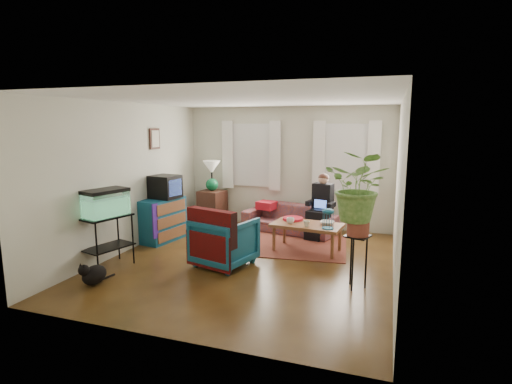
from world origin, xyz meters
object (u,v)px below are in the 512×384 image
(aquarium_stand, at_px, (108,242))
(armchair, at_px, (225,239))
(coffee_table, at_px, (307,237))
(plant_stand, at_px, (357,262))
(dresser, at_px, (162,220))
(sofa, at_px, (289,214))
(side_table, at_px, (212,207))

(aquarium_stand, relative_size, armchair, 0.96)
(armchair, relative_size, coffee_table, 0.71)
(plant_stand, bearing_deg, dresser, 163.03)
(aquarium_stand, relative_size, coffee_table, 0.68)
(sofa, bearing_deg, armchair, -88.59)
(side_table, xyz_separation_m, dresser, (-0.34, -1.54, 0.04))
(armchair, bearing_deg, coffee_table, -119.90)
(dresser, bearing_deg, sofa, 42.34)
(side_table, height_order, dresser, dresser)
(sofa, relative_size, aquarium_stand, 2.35)
(armchair, distance_m, plant_stand, 2.09)
(dresser, bearing_deg, side_table, 86.89)
(dresser, height_order, plant_stand, dresser)
(aquarium_stand, bearing_deg, dresser, 105.11)
(side_table, xyz_separation_m, aquarium_stand, (-0.35, -3.10, 0.04))
(coffee_table, bearing_deg, aquarium_stand, -140.43)
(dresser, relative_size, coffee_table, 0.76)
(side_table, relative_size, armchair, 0.88)
(dresser, xyz_separation_m, aquarium_stand, (-0.01, -1.56, 0.00))
(sofa, bearing_deg, coffee_table, -48.84)
(sofa, xyz_separation_m, coffee_table, (0.61, -1.18, -0.13))
(dresser, height_order, armchair, armchair)
(plant_stand, bearing_deg, side_table, 141.73)
(plant_stand, bearing_deg, coffee_table, 125.08)
(aquarium_stand, bearing_deg, armchair, 37.70)
(plant_stand, bearing_deg, armchair, 172.45)
(dresser, bearing_deg, coffee_table, 14.11)
(aquarium_stand, xyz_separation_m, coffee_table, (2.79, 1.79, -0.16))
(armchair, height_order, coffee_table, armchair)
(sofa, xyz_separation_m, aquarium_stand, (-2.18, -2.97, 0.03))
(sofa, distance_m, coffee_table, 1.33)
(sofa, bearing_deg, side_table, -170.59)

